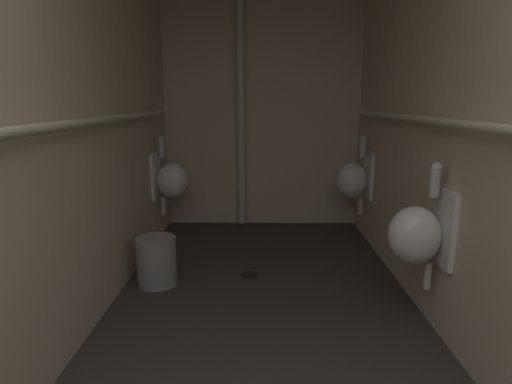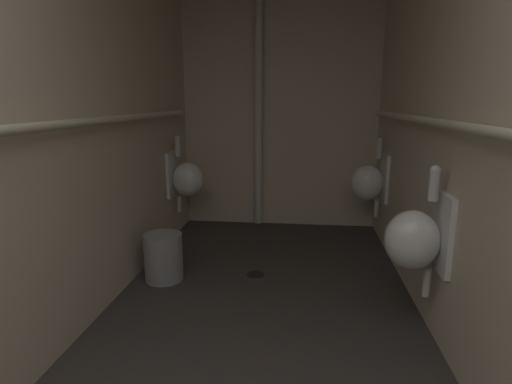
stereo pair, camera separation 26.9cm
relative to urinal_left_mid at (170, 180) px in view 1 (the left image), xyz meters
The scene contains 12 objects.
floor 1.94m from the urinal_left_mid, 61.08° to the right, with size 2.19×4.49×0.08m, color #383330.
wall_left 1.74m from the urinal_left_mid, 96.31° to the right, with size 0.06×4.49×2.53m, color beige.
wall_right 2.61m from the urinal_left_mid, 39.44° to the right, with size 0.06×4.49×2.53m, color beige.
wall_back 1.26m from the urinal_left_mid, 34.53° to the left, with size 2.19×0.06×2.53m, color beige.
urinal_left_mid is the anchor object (origin of this frame).
urinal_right_mid 2.40m from the urinal_left_mid, 42.43° to the right, with size 0.32×0.30×0.76m.
urinal_right_far 1.77m from the urinal_left_mid, ahead, with size 0.32×0.30×0.76m.
supply_pipe_left 1.74m from the urinal_left_mid, 93.08° to the right, with size 0.06×3.71×0.06m.
supply_pipe_right 2.54m from the urinal_left_mid, 40.76° to the right, with size 0.06×3.75×0.06m.
standpipe_back_wall 1.06m from the urinal_left_mid, 36.93° to the left, with size 0.08×0.08×2.48m, color beige.
floor_drain 1.30m from the urinal_left_mid, 47.06° to the right, with size 0.14×0.14×0.01m, color black.
waste_bin 1.10m from the urinal_left_mid, 84.66° to the right, with size 0.29×0.29×0.36m, color gray.
Camera 1 is at (-0.03, -0.11, 1.36)m, focal length 29.08 mm.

